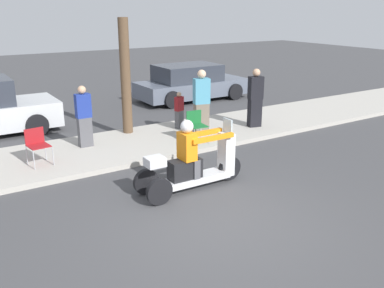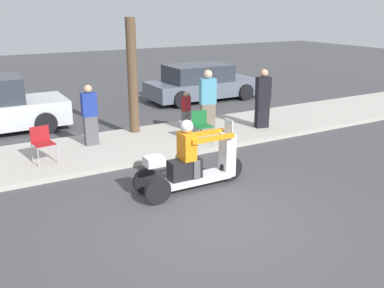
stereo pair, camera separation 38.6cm
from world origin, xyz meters
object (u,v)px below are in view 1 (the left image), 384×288
Objects in this scene: spectator_by_tree at (179,111)px; spectator_far_back at (255,99)px; tree_trunk at (125,77)px; spectator_with_child at (201,104)px; motorcycle_trike at (192,165)px; spectator_end_of_line at (84,118)px; folding_chair_curbside at (196,123)px; parked_car_lot_left at (191,83)px; folding_chair_set_back at (37,143)px.

spectator_far_back is at bearing -27.69° from spectator_by_tree.
spectator_with_child is at bearing -36.51° from tree_trunk.
spectator_far_back reaches higher than motorcycle_trike.
motorcycle_trike reaches higher than spectator_by_tree.
spectator_with_child is 3.21m from spectator_end_of_line.
spectator_end_of_line is (-2.93, -0.20, 0.24)m from spectator_by_tree.
spectator_by_tree is 1.41m from folding_chair_curbside.
spectator_end_of_line is at bearing -176.05° from spectator_by_tree.
parked_car_lot_left is at bearing 38.34° from tree_trunk.
spectator_end_of_line reaches higher than spectator_by_tree.
tree_trunk is (-1.49, 0.39, 1.07)m from spectator_by_tree.
spectator_with_child is 0.41× the size of parked_car_lot_left.
spectator_with_child reaches higher than folding_chair_curbside.
tree_trunk reaches higher than folding_chair_curbside.
motorcycle_trike reaches higher than folding_chair_set_back.
tree_trunk is at bearing 143.49° from spectator_with_child.
spectator_by_tree is at bearing 63.10° from motorcycle_trike.
spectator_with_child is 1.05× the size of spectator_far_back.
spectator_far_back is 2.11× the size of folding_chair_curbside.
tree_trunk reaches higher than spectator_with_child.
spectator_end_of_line is 1.77m from tree_trunk.
parked_car_lot_left is (6.99, 4.59, 0.04)m from folding_chair_set_back.
spectator_by_tree is 0.63× the size of spectator_far_back.
tree_trunk is at bearing 84.21° from motorcycle_trike.
spectator_end_of_line is at bearing 168.00° from spectator_with_child.
folding_chair_set_back is at bearing -155.55° from tree_trunk.
spectator_far_back is 3.84m from tree_trunk.
spectator_end_of_line reaches higher than folding_chair_curbside.
tree_trunk is at bearing 22.15° from spectator_end_of_line.
tree_trunk is (2.79, 1.27, 1.09)m from folding_chair_set_back.
parked_car_lot_left is at bearing 59.39° from folding_chair_curbside.
spectator_by_tree is 2.28m from spectator_far_back.
parked_car_lot_left is 1.39× the size of tree_trunk.
motorcycle_trike is 3.72m from spectator_end_of_line.
motorcycle_trike is at bearing -73.93° from spectator_end_of_line.
tree_trunk is (-1.19, 1.76, 1.09)m from folding_chair_curbside.
tree_trunk is at bearing -141.66° from parked_car_lot_left.
spectator_with_child is 2.21× the size of folding_chair_curbside.
parked_car_lot_left is 5.45m from tree_trunk.
spectator_far_back is 5.00m from spectator_end_of_line.
spectator_end_of_line is 2.90m from folding_chair_curbside.
folding_chair_set_back and folding_chair_curbside have the same top height.
spectator_with_child is (0.21, -0.87, 0.35)m from spectator_by_tree.
tree_trunk is (-1.70, 1.26, 0.72)m from spectator_with_child.
folding_chair_set_back is at bearing -146.71° from parked_car_lot_left.
folding_chair_set_back is (-6.28, 0.17, -0.33)m from spectator_far_back.
folding_chair_set_back is at bearing 172.98° from folding_chair_curbside.
folding_chair_curbside is 5.90m from parked_car_lot_left.
spectator_end_of_line is 0.50× the size of tree_trunk.
folding_chair_curbside is at bearing -7.02° from folding_chair_set_back.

